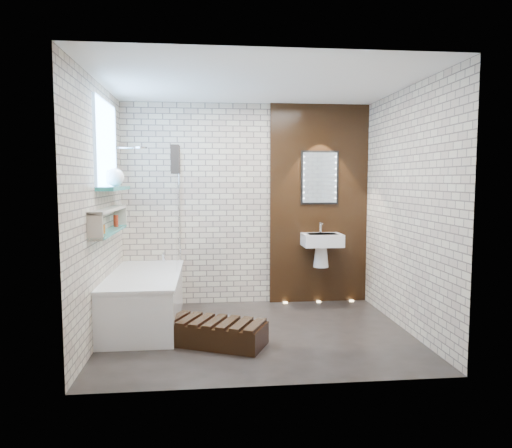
{
  "coord_description": "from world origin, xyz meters",
  "views": [
    {
      "loc": [
        -0.52,
        -4.89,
        1.62
      ],
      "look_at": [
        0.0,
        0.15,
        1.15
      ],
      "focal_mm": 33.38,
      "sensor_mm": 36.0,
      "label": 1
    }
  ],
  "objects": [
    {
      "name": "ground",
      "position": [
        0.0,
        0.0,
        0.0
      ],
      "size": [
        3.2,
        3.2,
        0.0
      ],
      "primitive_type": "plane",
      "color": "black",
      "rests_on": "ground"
    },
    {
      "name": "room_shell",
      "position": [
        0.0,
        0.0,
        1.3
      ],
      "size": [
        3.24,
        3.2,
        2.6
      ],
      "color": "tan",
      "rests_on": "ground"
    },
    {
      "name": "walnut_panel",
      "position": [
        0.95,
        1.27,
        1.3
      ],
      "size": [
        1.3,
        0.06,
        2.6
      ],
      "primitive_type": "cube",
      "color": "black",
      "rests_on": "ground"
    },
    {
      "name": "clerestory_window",
      "position": [
        -1.57,
        0.35,
        1.9
      ],
      "size": [
        0.18,
        1.0,
        0.94
      ],
      "color": "#7FADE0",
      "rests_on": "room_shell"
    },
    {
      "name": "display_niche",
      "position": [
        -1.53,
        0.15,
        1.2
      ],
      "size": [
        0.14,
        1.3,
        0.26
      ],
      "color": "teal",
      "rests_on": "room_shell"
    },
    {
      "name": "bathtub",
      "position": [
        -1.22,
        0.45,
        0.29
      ],
      "size": [
        0.79,
        1.74,
        0.7
      ],
      "color": "white",
      "rests_on": "ground"
    },
    {
      "name": "bath_screen",
      "position": [
        -0.87,
        0.89,
        1.28
      ],
      "size": [
        0.01,
        0.78,
        1.4
      ],
      "primitive_type": "cube",
      "color": "white",
      "rests_on": "bathtub"
    },
    {
      "name": "towel",
      "position": [
        -0.87,
        0.6,
        1.85
      ],
      "size": [
        0.09,
        0.25,
        0.32
      ],
      "primitive_type": "cube",
      "color": "#282420",
      "rests_on": "bath_screen"
    },
    {
      "name": "shower_head",
      "position": [
        -1.3,
        0.95,
        2.0
      ],
      "size": [
        0.18,
        0.18,
        0.02
      ],
      "primitive_type": "cylinder",
      "color": "silver",
      "rests_on": "room_shell"
    },
    {
      "name": "washbasin",
      "position": [
        0.95,
        1.07,
        0.79
      ],
      "size": [
        0.5,
        0.36,
        0.58
      ],
      "color": "white",
      "rests_on": "walnut_panel"
    },
    {
      "name": "led_mirror",
      "position": [
        0.95,
        1.23,
        1.65
      ],
      "size": [
        0.5,
        0.02,
        0.7
      ],
      "color": "black",
      "rests_on": "walnut_panel"
    },
    {
      "name": "walnut_step",
      "position": [
        -0.45,
        -0.3,
        0.11
      ],
      "size": [
        1.07,
        0.8,
        0.22
      ],
      "primitive_type": "cube",
      "rotation": [
        0.0,
        0.0,
        -0.42
      ],
      "color": "black",
      "rests_on": "ground"
    },
    {
      "name": "niche_bottles",
      "position": [
        -1.53,
        0.31,
        1.16
      ],
      "size": [
        0.05,
        0.72,
        0.13
      ],
      "color": "#A85919",
      "rests_on": "display_niche"
    },
    {
      "name": "sill_vases",
      "position": [
        -1.5,
        0.36,
        1.65
      ],
      "size": [
        0.2,
        0.2,
        0.2
      ],
      "color": "white",
      "rests_on": "clerestory_window"
    },
    {
      "name": "floor_uplights",
      "position": [
        0.95,
        1.2,
        0.01
      ],
      "size": [
        0.96,
        0.06,
        0.01
      ],
      "color": "#FFD899",
      "rests_on": "ground"
    }
  ]
}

